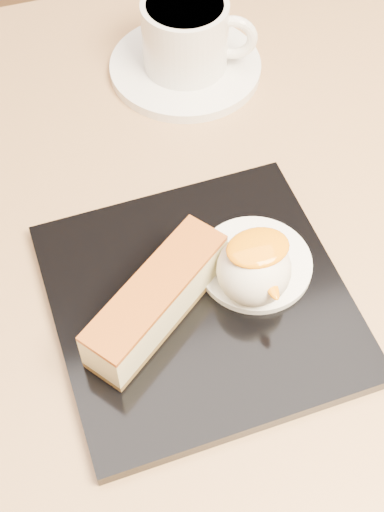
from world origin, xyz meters
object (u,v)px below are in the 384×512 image
object	(u,v)px
ice_cream_scoop	(254,270)
coffee_cup	(187,34)
dessert_plate	(200,302)
saucer	(185,67)
table	(247,351)
cheesecake	(157,300)

from	to	relation	value
ice_cream_scoop	coffee_cup	distance (m)	0.27
dessert_plate	saucer	distance (m)	0.27
table	coffee_cup	bearing A→B (deg)	86.60
coffee_cup	saucer	bearing A→B (deg)	180.00
cheesecake	saucer	xyz separation A→B (m)	(0.11, 0.27, -0.03)
ice_cream_scoop	coffee_cup	world-z (taller)	coffee_cup
coffee_cup	ice_cream_scoop	bearing A→B (deg)	-73.85
cheesecake	saucer	size ratio (longest dim) A/B	0.84
ice_cream_scoop	coffee_cup	xyz separation A→B (m)	(0.03, 0.27, 0.01)
saucer	ice_cream_scoop	bearing A→B (deg)	-96.56
table	ice_cream_scoop	distance (m)	0.20
dessert_plate	ice_cream_scoop	xyz separation A→B (m)	(0.04, -0.00, 0.03)
coffee_cup	table	bearing A→B (deg)	-70.26
cheesecake	coffee_cup	xyz separation A→B (m)	(0.11, 0.27, 0.01)
ice_cream_scoop	saucer	world-z (taller)	ice_cream_scoop
dessert_plate	saucer	world-z (taller)	dessert_plate
ice_cream_scoop	coffee_cup	bearing A→B (deg)	83.01
saucer	coffee_cup	xyz separation A→B (m)	(0.00, -0.00, 0.04)
ice_cream_scoop	saucer	bearing A→B (deg)	83.44
dessert_plate	coffee_cup	size ratio (longest dim) A/B	2.06
table	coffee_cup	world-z (taller)	coffee_cup
table	dessert_plate	size ratio (longest dim) A/B	3.64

